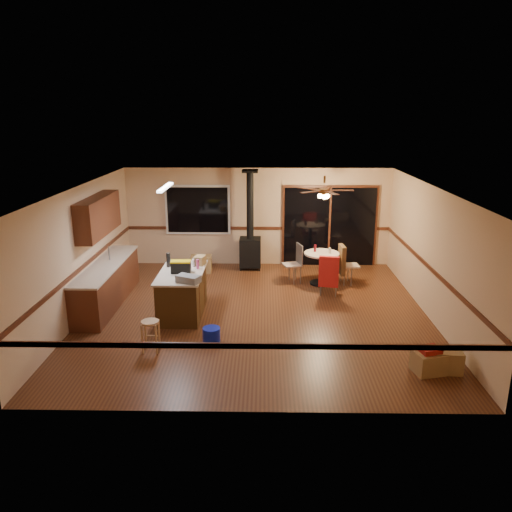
{
  "coord_description": "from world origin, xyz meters",
  "views": [
    {
      "loc": [
        0.17,
        -9.54,
        4.01
      ],
      "look_at": [
        0.0,
        0.3,
        1.15
      ],
      "focal_mm": 35.0,
      "sensor_mm": 36.0,
      "label": 1
    }
  ],
  "objects_px": {
    "toolbox_black": "(181,267)",
    "box_corner_b": "(447,360)",
    "wood_stove": "(250,242)",
    "box_under_window": "(201,264)",
    "chair_right": "(343,260)",
    "toolbox_grey": "(188,279)",
    "blue_bucket": "(211,335)",
    "bar_stool": "(151,336)",
    "dining_table": "(321,263)",
    "box_corner_a": "(429,362)",
    "chair_near": "(329,272)",
    "kitchen_island": "(182,292)",
    "chair_left": "(296,259)"
  },
  "relations": [
    {
      "from": "box_under_window",
      "to": "bar_stool",
      "type": "bearing_deg",
      "value": -94.14
    },
    {
      "from": "dining_table",
      "to": "chair_left",
      "type": "relative_size",
      "value": 1.63
    },
    {
      "from": "bar_stool",
      "to": "box_corner_a",
      "type": "xyz_separation_m",
      "value": [
        4.58,
        -0.67,
        -0.1
      ]
    },
    {
      "from": "toolbox_grey",
      "to": "box_corner_a",
      "type": "relative_size",
      "value": 0.95
    },
    {
      "from": "toolbox_grey",
      "to": "toolbox_black",
      "type": "relative_size",
      "value": 1.12
    },
    {
      "from": "bar_stool",
      "to": "box_under_window",
      "type": "bearing_deg",
      "value": 85.86
    },
    {
      "from": "wood_stove",
      "to": "box_under_window",
      "type": "relative_size",
      "value": 4.74
    },
    {
      "from": "toolbox_grey",
      "to": "blue_bucket",
      "type": "bearing_deg",
      "value": -53.86
    },
    {
      "from": "blue_bucket",
      "to": "chair_right",
      "type": "bearing_deg",
      "value": 48.7
    },
    {
      "from": "box_under_window",
      "to": "box_corner_a",
      "type": "xyz_separation_m",
      "value": [
        4.26,
        -5.11,
        -0.04
      ]
    },
    {
      "from": "toolbox_black",
      "to": "bar_stool",
      "type": "bearing_deg",
      "value": -100.19
    },
    {
      "from": "toolbox_black",
      "to": "dining_table",
      "type": "distance_m",
      "value": 3.63
    },
    {
      "from": "toolbox_grey",
      "to": "chair_near",
      "type": "xyz_separation_m",
      "value": [
        2.87,
        1.64,
        -0.37
      ]
    },
    {
      "from": "blue_bucket",
      "to": "box_under_window",
      "type": "distance_m",
      "value": 4.12
    },
    {
      "from": "wood_stove",
      "to": "dining_table",
      "type": "relative_size",
      "value": 3.0
    },
    {
      "from": "chair_near",
      "to": "chair_right",
      "type": "distance_m",
      "value": 1.02
    },
    {
      "from": "chair_left",
      "to": "box_corner_b",
      "type": "distance_m",
      "value": 4.83
    },
    {
      "from": "toolbox_grey",
      "to": "toolbox_black",
      "type": "height_order",
      "value": "toolbox_black"
    },
    {
      "from": "blue_bucket",
      "to": "box_under_window",
      "type": "bearing_deg",
      "value": 99.63
    },
    {
      "from": "toolbox_grey",
      "to": "bar_stool",
      "type": "bearing_deg",
      "value": -116.96
    },
    {
      "from": "chair_left",
      "to": "box_corner_a",
      "type": "relative_size",
      "value": 1.12
    },
    {
      "from": "chair_right",
      "to": "toolbox_grey",
      "type": "bearing_deg",
      "value": -142.36
    },
    {
      "from": "wood_stove",
      "to": "toolbox_black",
      "type": "xyz_separation_m",
      "value": [
        -1.3,
        -3.11,
        0.28
      ]
    },
    {
      "from": "kitchen_island",
      "to": "chair_near",
      "type": "relative_size",
      "value": 2.4
    },
    {
      "from": "box_under_window",
      "to": "box_corner_a",
      "type": "relative_size",
      "value": 1.15
    },
    {
      "from": "bar_stool",
      "to": "box_corner_b",
      "type": "height_order",
      "value": "bar_stool"
    },
    {
      "from": "kitchen_island",
      "to": "dining_table",
      "type": "bearing_deg",
      "value": 31.72
    },
    {
      "from": "toolbox_grey",
      "to": "blue_bucket",
      "type": "xyz_separation_m",
      "value": [
        0.49,
        -0.67,
        -0.84
      ]
    },
    {
      "from": "kitchen_island",
      "to": "chair_near",
      "type": "bearing_deg",
      "value": 17.8
    },
    {
      "from": "toolbox_black",
      "to": "box_corner_b",
      "type": "relative_size",
      "value": 0.87
    },
    {
      "from": "blue_bucket",
      "to": "bar_stool",
      "type": "bearing_deg",
      "value": -160.04
    },
    {
      "from": "box_corner_b",
      "to": "chair_near",
      "type": "bearing_deg",
      "value": 114.49
    },
    {
      "from": "dining_table",
      "to": "box_under_window",
      "type": "relative_size",
      "value": 1.58
    },
    {
      "from": "wood_stove",
      "to": "box_under_window",
      "type": "distance_m",
      "value": 1.4
    },
    {
      "from": "kitchen_island",
      "to": "chair_near",
      "type": "xyz_separation_m",
      "value": [
        3.1,
        1.0,
        0.14
      ]
    },
    {
      "from": "chair_right",
      "to": "wood_stove",
      "type": "bearing_deg",
      "value": 153.23
    },
    {
      "from": "chair_near",
      "to": "toolbox_grey",
      "type": "bearing_deg",
      "value": -150.22
    },
    {
      "from": "bar_stool",
      "to": "chair_right",
      "type": "xyz_separation_m",
      "value": [
        3.84,
        3.59,
        0.32
      ]
    },
    {
      "from": "box_under_window",
      "to": "box_corner_b",
      "type": "xyz_separation_m",
      "value": [
        4.57,
        -5.04,
        -0.03
      ]
    },
    {
      "from": "toolbox_black",
      "to": "box_corner_b",
      "type": "height_order",
      "value": "toolbox_black"
    },
    {
      "from": "toolbox_black",
      "to": "chair_left",
      "type": "xyz_separation_m",
      "value": [
        2.43,
        2.06,
        -0.42
      ]
    },
    {
      "from": "toolbox_black",
      "to": "blue_bucket",
      "type": "bearing_deg",
      "value": -60.15
    },
    {
      "from": "kitchen_island",
      "to": "dining_table",
      "type": "height_order",
      "value": "kitchen_island"
    },
    {
      "from": "toolbox_black",
      "to": "wood_stove",
      "type": "bearing_deg",
      "value": 67.34
    },
    {
      "from": "chair_right",
      "to": "chair_near",
      "type": "bearing_deg",
      "value": -116.13
    },
    {
      "from": "wood_stove",
      "to": "box_corner_a",
      "type": "xyz_separation_m",
      "value": [
        3.0,
        -5.4,
        -0.55
      ]
    },
    {
      "from": "kitchen_island",
      "to": "box_corner_a",
      "type": "height_order",
      "value": "kitchen_island"
    },
    {
      "from": "dining_table",
      "to": "box_corner_a",
      "type": "relative_size",
      "value": 1.82
    },
    {
      "from": "chair_left",
      "to": "box_corner_a",
      "type": "bearing_deg",
      "value": -66.91
    },
    {
      "from": "bar_stool",
      "to": "chair_left",
      "type": "xyz_separation_m",
      "value": [
        2.73,
        3.68,
        0.31
      ]
    }
  ]
}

